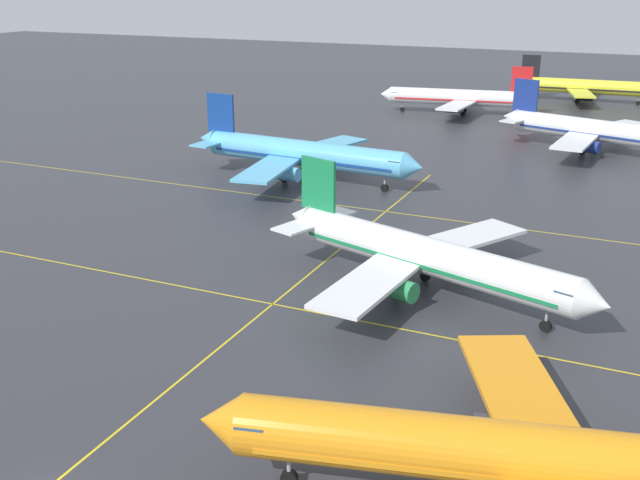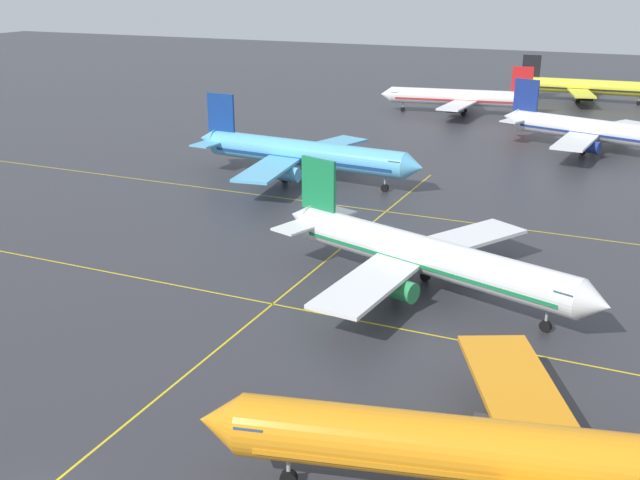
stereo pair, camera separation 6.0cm
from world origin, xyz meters
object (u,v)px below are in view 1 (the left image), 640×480
at_px(airliner_second_row, 424,256).
at_px(airliner_distant_taxiway, 585,87).
at_px(airliner_third_row, 302,153).
at_px(airliner_far_left_stand, 599,131).
at_px(airliner_far_right_stand, 458,97).
at_px(airliner_front_gate, 518,456).

relative_size(airliner_second_row, airliner_distant_taxiway, 1.02).
xyz_separation_m(airliner_third_row, airliner_distant_taxiway, (32.08, 96.57, -0.42)).
bearing_deg(airliner_third_row, airliner_second_row, -48.85).
height_order(airliner_second_row, airliner_far_left_stand, airliner_far_left_stand).
xyz_separation_m(airliner_second_row, airliner_far_right_stand, (-22.32, 100.96, -0.14)).
bearing_deg(airliner_far_left_stand, airliner_distant_taxiway, 97.88).
bearing_deg(airliner_far_right_stand, airliner_front_gate, -74.25).
xyz_separation_m(airliner_front_gate, airliner_distant_taxiway, (-12.25, 160.16, -0.28)).
distance_m(airliner_far_right_stand, airliner_distant_taxiway, 38.60).
bearing_deg(airliner_front_gate, airliner_far_right_stand, 105.75).
bearing_deg(airliner_distant_taxiway, airliner_front_gate, -85.63).
bearing_deg(airliner_third_row, airliner_far_left_stand, 43.27).
bearing_deg(airliner_third_row, airliner_front_gate, -55.12).
xyz_separation_m(airliner_far_left_stand, airliner_distant_taxiway, (-8.12, 58.73, -0.27)).
xyz_separation_m(airliner_front_gate, airliner_second_row, (-14.43, 29.37, -0.12)).
relative_size(airliner_front_gate, airliner_distant_taxiway, 1.06).
xyz_separation_m(airliner_front_gate, airliner_third_row, (-44.33, 63.58, 0.14)).
xyz_separation_m(airliner_third_row, airliner_far_left_stand, (40.20, 37.84, -0.14)).
relative_size(airliner_third_row, airliner_far_right_stand, 1.11).
distance_m(airliner_second_row, airliner_far_right_stand, 103.40).
bearing_deg(airliner_distant_taxiway, airliner_far_left_stand, -82.12).
xyz_separation_m(airliner_second_row, airliner_far_left_stand, (10.31, 72.05, 0.12)).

